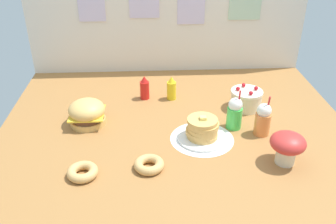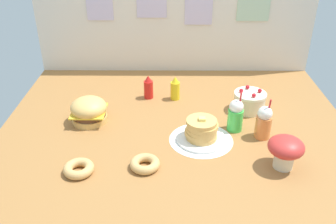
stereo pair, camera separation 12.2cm
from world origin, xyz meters
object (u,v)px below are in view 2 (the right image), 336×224
at_px(burger, 89,110).
at_px(donut_pink_glaze, 79,168).
at_px(ketchup_bottle, 148,88).
at_px(mustard_bottle, 175,89).
at_px(orange_float_cup, 264,122).
at_px(mushroom_stool, 286,149).
at_px(donut_chocolate, 145,164).
at_px(cream_soda_cup, 236,115).
at_px(pancake_stack, 202,131).
at_px(layer_cake, 250,101).

xyz_separation_m(burger, donut_pink_glaze, (0.04, -0.54, -0.05)).
distance_m(burger, ketchup_bottle, 0.51).
xyz_separation_m(mustard_bottle, orange_float_cup, (0.53, -0.51, 0.02)).
bearing_deg(donut_pink_glaze, mushroom_stool, 2.87).
bearing_deg(orange_float_cup, donut_chocolate, -156.23).
relative_size(donut_pink_glaze, donut_chocolate, 1.00).
bearing_deg(donut_chocolate, cream_soda_cup, 35.76).
relative_size(pancake_stack, ketchup_bottle, 1.70).
bearing_deg(burger, donut_chocolate, -51.29).
distance_m(ketchup_bottle, cream_soda_cup, 0.72).
bearing_deg(ketchup_bottle, burger, -137.47).
relative_size(ketchup_bottle, donut_pink_glaze, 1.08).
xyz_separation_m(pancake_stack, ketchup_bottle, (-0.35, 0.57, 0.02)).
bearing_deg(pancake_stack, layer_cake, 46.47).
bearing_deg(donut_chocolate, burger, 128.71).
xyz_separation_m(pancake_stack, donut_chocolate, (-0.33, -0.27, -0.04)).
bearing_deg(burger, layer_cake, 8.24).
bearing_deg(mushroom_stool, pancake_stack, 148.91).
bearing_deg(mustard_bottle, cream_soda_cup, -48.46).
relative_size(layer_cake, orange_float_cup, 0.83).
relative_size(ketchup_bottle, orange_float_cup, 0.67).
distance_m(layer_cake, mustard_bottle, 0.54).
distance_m(donut_pink_glaze, donut_chocolate, 0.36).
height_order(layer_cake, donut_pink_glaze, layer_cake).
xyz_separation_m(donut_pink_glaze, donut_chocolate, (0.35, 0.04, 0.00)).
bearing_deg(pancake_stack, burger, 162.93).
distance_m(burger, mushroom_stool, 1.25).
distance_m(mustard_bottle, orange_float_cup, 0.74).
relative_size(ketchup_bottle, donut_chocolate, 1.08).
xyz_separation_m(cream_soda_cup, mushroom_stool, (0.21, -0.38, 0.01)).
xyz_separation_m(pancake_stack, donut_pink_glaze, (-0.68, -0.32, -0.04)).
height_order(pancake_stack, orange_float_cup, orange_float_cup).
bearing_deg(mushroom_stool, donut_pink_glaze, -177.13).
bearing_deg(mustard_bottle, donut_chocolate, -102.03).
relative_size(orange_float_cup, donut_chocolate, 1.61).
height_order(pancake_stack, layer_cake, layer_cake).
bearing_deg(mushroom_stool, orange_float_cup, 99.58).
bearing_deg(pancake_stack, donut_chocolate, -140.35).
distance_m(burger, pancake_stack, 0.76).
height_order(mustard_bottle, donut_chocolate, mustard_bottle).
xyz_separation_m(mustard_bottle, mushroom_stool, (0.59, -0.81, 0.03)).
bearing_deg(burger, donut_pink_glaze, -85.45).
height_order(burger, cream_soda_cup, cream_soda_cup).
height_order(orange_float_cup, mushroom_stool, orange_float_cup).
relative_size(mustard_bottle, donut_pink_glaze, 1.08).
xyz_separation_m(ketchup_bottle, mushroom_stool, (0.78, -0.83, 0.03)).
xyz_separation_m(layer_cake, ketchup_bottle, (-0.71, 0.19, 0.01)).
bearing_deg(burger, orange_float_cup, -9.38).
relative_size(layer_cake, mushroom_stool, 1.13).
xyz_separation_m(burger, cream_soda_cup, (0.95, -0.10, 0.02)).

